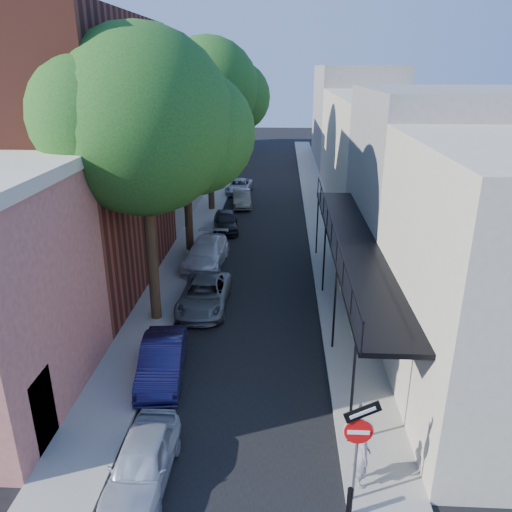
# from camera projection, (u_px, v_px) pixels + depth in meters

# --- Properties ---
(road_surface) EXTENTS (6.00, 64.00, 0.01)m
(road_surface) POSITION_uv_depth(u_px,v_px,m) (265.00, 200.00, 39.32)
(road_surface) COLOR black
(road_surface) RESTS_ON ground
(sidewalk_left) EXTENTS (2.00, 64.00, 0.12)m
(sidewalk_left) POSITION_uv_depth(u_px,v_px,m) (214.00, 199.00, 39.49)
(sidewalk_left) COLOR gray
(sidewalk_left) RESTS_ON ground
(sidewalk_right) EXTENTS (2.00, 64.00, 0.12)m
(sidewalk_right) POSITION_uv_depth(u_px,v_px,m) (316.00, 200.00, 39.10)
(sidewalk_right) COLOR gray
(sidewalk_right) RESTS_ON ground
(buildings_left) EXTENTS (10.10, 59.10, 12.00)m
(buildings_left) POSITION_uv_depth(u_px,v_px,m) (139.00, 138.00, 36.86)
(buildings_left) COLOR tan
(buildings_left) RESTS_ON ground
(buildings_right) EXTENTS (9.80, 55.00, 10.00)m
(buildings_right) POSITION_uv_depth(u_px,v_px,m) (386.00, 145.00, 36.83)
(buildings_right) COLOR beige
(buildings_right) RESTS_ON ground
(sign_post) EXTENTS (0.89, 0.17, 2.99)m
(sign_post) POSITION_uv_depth(u_px,v_px,m) (358.00, 435.00, 11.36)
(sign_post) COLOR #595B60
(sign_post) RESTS_ON ground
(bollard) EXTENTS (0.14, 0.14, 0.80)m
(bollard) POSITION_uv_depth(u_px,v_px,m) (350.00, 502.00, 11.46)
(bollard) COLOR black
(bollard) RESTS_ON sidewalk_right
(oak_near) EXTENTS (7.48, 6.80, 11.42)m
(oak_near) POSITION_uv_depth(u_px,v_px,m) (155.00, 125.00, 18.26)
(oak_near) COLOR #362715
(oak_near) RESTS_ON ground
(oak_mid) EXTENTS (6.60, 6.00, 10.20)m
(oak_mid) POSITION_uv_depth(u_px,v_px,m) (192.00, 125.00, 25.99)
(oak_mid) COLOR #362715
(oak_mid) RESTS_ON ground
(oak_far) EXTENTS (7.70, 7.00, 11.90)m
(oak_far) POSITION_uv_depth(u_px,v_px,m) (215.00, 92.00, 33.99)
(oak_far) COLOR #362715
(oak_far) RESTS_ON ground
(parked_car_a) EXTENTS (1.49, 3.61, 1.22)m
(parked_car_a) POSITION_uv_depth(u_px,v_px,m) (142.00, 462.00, 12.50)
(parked_car_a) COLOR #A6ADB8
(parked_car_a) RESTS_ON ground
(parked_car_b) EXTENTS (1.78, 4.06, 1.30)m
(parked_car_b) POSITION_uv_depth(u_px,v_px,m) (162.00, 361.00, 16.75)
(parked_car_b) COLOR #16143F
(parked_car_b) RESTS_ON ground
(parked_car_c) EXTENTS (2.08, 4.45, 1.23)m
(parked_car_c) POSITION_uv_depth(u_px,v_px,m) (205.00, 295.00, 21.66)
(parked_car_c) COLOR slate
(parked_car_c) RESTS_ON ground
(parked_car_d) EXTENTS (2.20, 4.88, 1.39)m
(parked_car_d) POSITION_uv_depth(u_px,v_px,m) (206.00, 253.00, 26.24)
(parked_car_d) COLOR silver
(parked_car_d) RESTS_ON ground
(parked_car_e) EXTENTS (2.00, 3.92, 1.28)m
(parked_car_e) POSITION_uv_depth(u_px,v_px,m) (226.00, 221.00, 31.86)
(parked_car_e) COLOR black
(parked_car_e) RESTS_ON ground
(parked_car_f) EXTENTS (1.71, 3.86, 1.23)m
(parked_car_f) POSITION_uv_depth(u_px,v_px,m) (242.00, 198.00, 37.43)
(parked_car_f) COLOR slate
(parked_car_f) RESTS_ON ground
(parked_car_g) EXTENTS (2.24, 4.20, 1.12)m
(parked_car_g) POSITION_uv_depth(u_px,v_px,m) (239.00, 186.00, 41.43)
(parked_car_g) COLOR #A0AAB5
(parked_car_g) RESTS_ON ground
(pedestrian) EXTENTS (0.44, 0.64, 1.71)m
(pedestrian) POSITION_uv_depth(u_px,v_px,m) (362.00, 455.00, 12.23)
(pedestrian) COLOR gray
(pedestrian) RESTS_ON sidewalk_right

